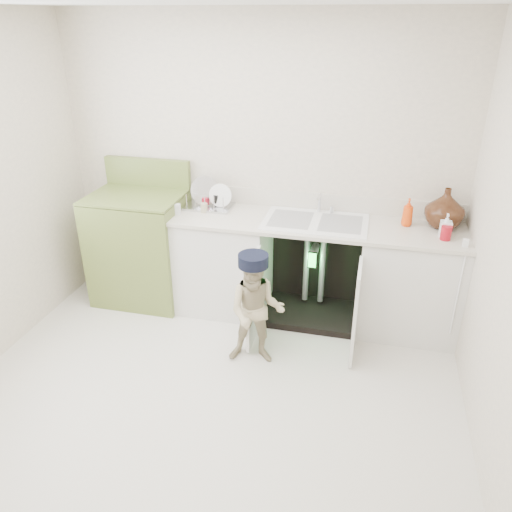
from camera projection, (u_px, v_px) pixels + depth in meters
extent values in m
plane|color=beige|center=(210.00, 394.00, 3.55)|extent=(3.50, 3.50, 0.00)
cube|color=#BDB3A2|center=(259.00, 166.00, 4.32)|extent=(3.50, 2.50, 0.02)
cube|color=#BDB3A2|center=(55.00, 401.00, 1.69)|extent=(3.50, 2.50, 0.02)
plane|color=white|center=(189.00, 0.00, 2.46)|extent=(3.50, 3.50, 0.00)
cube|color=silver|center=(224.00, 263.00, 4.47)|extent=(0.80, 0.60, 0.86)
cube|color=silver|center=(409.00, 283.00, 4.12)|extent=(0.80, 0.60, 0.86)
cube|color=black|center=(317.00, 259.00, 4.53)|extent=(0.80, 0.06, 0.86)
cube|color=black|center=(310.00, 312.00, 4.47)|extent=(0.80, 0.60, 0.06)
cylinder|color=gray|center=(306.00, 265.00, 4.39)|extent=(0.05, 0.05, 0.70)
cylinder|color=gray|center=(322.00, 266.00, 4.36)|extent=(0.05, 0.05, 0.70)
cylinder|color=gray|center=(314.00, 250.00, 4.26)|extent=(0.07, 0.18, 0.07)
cube|color=silver|center=(254.00, 299.00, 3.96)|extent=(0.03, 0.40, 0.76)
cube|color=silver|center=(356.00, 312.00, 3.79)|extent=(0.02, 0.40, 0.76)
cube|color=beige|center=(315.00, 224.00, 4.10)|extent=(2.44, 0.64, 0.03)
cube|color=beige|center=(320.00, 202.00, 4.31)|extent=(2.44, 0.02, 0.15)
cube|color=white|center=(315.00, 223.00, 4.09)|extent=(0.85, 0.55, 0.02)
cube|color=gray|center=(291.00, 219.00, 4.13)|extent=(0.34, 0.40, 0.01)
cube|color=gray|center=(341.00, 224.00, 4.04)|extent=(0.34, 0.40, 0.01)
cylinder|color=silver|center=(319.00, 203.00, 4.24)|extent=(0.03, 0.03, 0.17)
cylinder|color=silver|center=(319.00, 197.00, 4.16)|extent=(0.02, 0.14, 0.02)
cylinder|color=silver|center=(332.00, 209.00, 4.24)|extent=(0.04, 0.04, 0.06)
cylinder|color=white|center=(458.00, 294.00, 3.73)|extent=(0.01, 0.01, 0.70)
cube|color=white|center=(466.00, 243.00, 3.64)|extent=(0.04, 0.02, 0.06)
cube|color=silver|center=(209.00, 206.00, 4.39)|extent=(0.41, 0.28, 0.02)
cylinder|color=silver|center=(205.00, 197.00, 4.39)|extent=(0.26, 0.09, 0.25)
cylinder|color=white|center=(221.00, 201.00, 4.34)|extent=(0.20, 0.05, 0.20)
cylinder|color=silver|center=(187.00, 201.00, 4.31)|extent=(0.01, 0.01, 0.12)
cylinder|color=silver|center=(196.00, 202.00, 4.30)|extent=(0.01, 0.01, 0.12)
cylinder|color=silver|center=(205.00, 203.00, 4.28)|extent=(0.01, 0.01, 0.12)
cylinder|color=silver|center=(214.00, 204.00, 4.26)|extent=(0.01, 0.01, 0.12)
cylinder|color=silver|center=(223.00, 204.00, 4.24)|extent=(0.01, 0.01, 0.12)
imported|color=#442A13|center=(445.00, 208.00, 3.93)|extent=(0.31, 0.31, 0.32)
imported|color=#E2420B|center=(408.00, 212.00, 3.97)|extent=(0.09, 0.09, 0.23)
imported|color=white|center=(446.00, 225.00, 3.78)|extent=(0.08, 0.08, 0.18)
cylinder|color=#A10D1A|center=(446.00, 233.00, 3.75)|extent=(0.08, 0.08, 0.11)
cylinder|color=#AD0E21|center=(205.00, 203.00, 4.35)|extent=(0.05, 0.05, 0.10)
cylinder|color=tan|center=(204.00, 208.00, 4.28)|extent=(0.06, 0.06, 0.08)
cylinder|color=black|center=(216.00, 202.00, 4.36)|extent=(0.04, 0.04, 0.12)
cube|color=silver|center=(177.00, 209.00, 4.23)|extent=(0.05, 0.05, 0.09)
cube|color=olive|center=(141.00, 249.00, 4.58)|extent=(0.81, 0.65, 0.98)
cube|color=olive|center=(135.00, 196.00, 4.36)|extent=(0.81, 0.65, 0.02)
cube|color=olive|center=(148.00, 172.00, 4.55)|extent=(0.81, 0.06, 0.26)
cylinder|color=black|center=(105.00, 201.00, 4.27)|extent=(0.18, 0.18, 0.02)
cylinder|color=silver|center=(105.00, 200.00, 4.26)|extent=(0.21, 0.21, 0.01)
cylinder|color=black|center=(123.00, 190.00, 4.55)|extent=(0.18, 0.18, 0.02)
cylinder|color=silver|center=(122.00, 188.00, 4.54)|extent=(0.21, 0.21, 0.01)
cylinder|color=black|center=(149.00, 205.00, 4.18)|extent=(0.18, 0.18, 0.02)
cylinder|color=silver|center=(149.00, 204.00, 4.18)|extent=(0.21, 0.21, 0.01)
cylinder|color=black|center=(164.00, 193.00, 4.46)|extent=(0.18, 0.18, 0.02)
cylinder|color=silver|center=(164.00, 192.00, 4.46)|extent=(0.21, 0.21, 0.01)
imported|color=tan|center=(256.00, 311.00, 3.71)|extent=(0.47, 0.39, 0.89)
cylinder|color=black|center=(256.00, 262.00, 3.53)|extent=(0.25, 0.25, 0.09)
cube|color=black|center=(258.00, 260.00, 3.64)|extent=(0.18, 0.11, 0.01)
cube|color=black|center=(312.00, 260.00, 3.86)|extent=(0.07, 0.01, 0.14)
cube|color=#26F23F|center=(312.00, 260.00, 3.86)|extent=(0.06, 0.00, 0.12)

